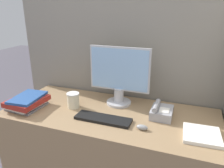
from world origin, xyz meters
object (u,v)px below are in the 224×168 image
coffee_cup (73,100)px  desk_telephone (161,112)px  monitor (119,77)px  book_stack (27,102)px  keyboard (103,119)px  mouse (142,127)px

coffee_cup → desk_telephone: bearing=7.1°
monitor → book_stack: 0.75m
keyboard → coffee_cup: size_ratio=3.35×
monitor → coffee_cup: monitor is taller
desk_telephone → mouse: bearing=-111.5°
coffee_cup → keyboard: bearing=-20.4°
mouse → monitor: bearing=129.0°
book_stack → desk_telephone: 1.04m
mouse → keyboard: bearing=174.2°
mouse → coffee_cup: 0.60m
coffee_cup → desk_telephone: (0.67, 0.08, -0.02)m
book_stack → mouse: bearing=-0.6°
keyboard → book_stack: bearing=-178.2°
desk_telephone → keyboard: bearing=-152.6°
keyboard → book_stack: book_stack is taller
monitor → mouse: (0.27, -0.33, -0.21)m
coffee_cup → monitor: bearing=31.7°
monitor → coffee_cup: size_ratio=4.07×
keyboard → mouse: (0.29, -0.03, 0.01)m
monitor → mouse: size_ratio=6.56×
keyboard → desk_telephone: desk_telephone is taller
monitor → keyboard: 0.37m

